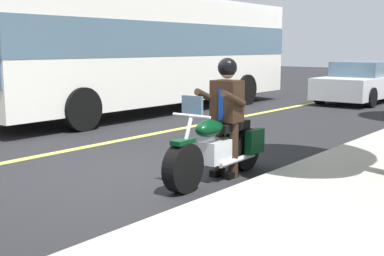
% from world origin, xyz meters
% --- Properties ---
extents(ground_plane, '(80.00, 80.00, 0.00)m').
position_xyz_m(ground_plane, '(0.00, 0.00, 0.00)').
color(ground_plane, black).
extents(lane_center_stripe, '(60.00, 0.16, 0.01)m').
position_xyz_m(lane_center_stripe, '(0.00, -2.00, 0.01)').
color(lane_center_stripe, '#E5DB4C').
rests_on(lane_center_stripe, ground_plane).
extents(motorcycle_main, '(2.22, 0.65, 1.26)m').
position_xyz_m(motorcycle_main, '(-0.59, 1.34, 0.45)').
color(motorcycle_main, black).
rests_on(motorcycle_main, ground_plane).
extents(rider_main, '(0.64, 0.56, 1.74)m').
position_xyz_m(rider_main, '(-0.78, 1.33, 1.04)').
color(rider_main, black).
rests_on(rider_main, ground_plane).
extents(bus_near, '(11.05, 2.70, 3.30)m').
position_xyz_m(bus_near, '(-5.64, -4.77, 1.87)').
color(bus_near, white).
rests_on(bus_near, ground_plane).
extents(car_silver, '(4.60, 1.92, 1.40)m').
position_xyz_m(car_silver, '(-12.15, -0.86, 0.69)').
color(car_silver, silver).
rests_on(car_silver, ground_plane).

